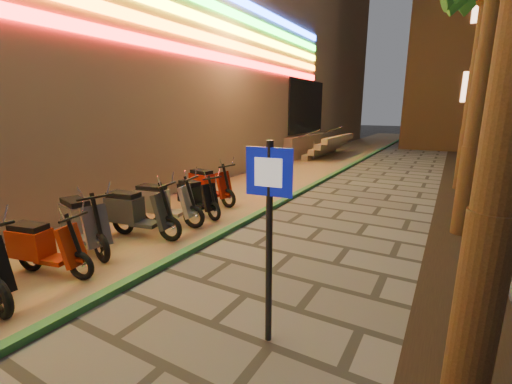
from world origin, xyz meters
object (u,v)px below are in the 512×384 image
Objects in this scene: pedestrian_sign at (269,217)px; scooter_6 at (82,223)px; scooter_8 at (162,203)px; scooter_7 at (135,212)px; scooter_10 at (208,185)px; scooter_9 at (195,196)px; scooter_5 at (42,247)px.

pedestrian_sign is 1.32× the size of scooter_6.
pedestrian_sign is 4.89m from scooter_8.
pedestrian_sign is at bearing -31.91° from scooter_7.
scooter_10 is (-0.35, 2.96, -0.01)m from scooter_7.
scooter_9 is 1.16m from scooter_10.
pedestrian_sign is at bearing 6.30° from scooter_6.
scooter_7 reaches higher than scooter_10.
scooter_10 is (-0.43, 1.08, 0.05)m from scooter_9.
scooter_6 reaches higher than scooter_9.
scooter_9 is at bearing 132.36° from pedestrian_sign.
scooter_6 is 2.90m from scooter_9.
scooter_8 is 1.10× the size of scooter_9.
scooter_9 is (0.15, 1.02, -0.05)m from scooter_8.
scooter_7 is (-4.04, 1.61, -0.99)m from pedestrian_sign.
pedestrian_sign reaches higher than scooter_5.
scooter_7 is (0.33, 1.00, -0.00)m from scooter_6.
scooter_10 is at bearing 126.54° from scooter_9.
scooter_8 is at bearing 96.29° from scooter_6.
scooter_9 reaches higher than scooter_5.
scooter_7 is 0.85m from scooter_8.
scooter_6 is (-0.37, 0.96, 0.07)m from scooter_5.
scooter_5 is 0.88× the size of scooter_7.
scooter_6 reaches higher than scooter_5.
scooter_9 is (-3.96, 3.48, -1.04)m from pedestrian_sign.
scooter_5 is 1.04m from scooter_6.
scooter_7 is at bearing 85.95° from scooter_6.
scooter_9 is (0.41, 2.87, -0.06)m from scooter_6.
scooter_9 is (0.08, 1.87, -0.06)m from scooter_7.
scooter_9 is at bearing 70.26° from scooter_8.
scooter_7 is 1.02× the size of scooter_10.
scooter_7 reaches higher than scooter_9.
scooter_7 reaches higher than scooter_5.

